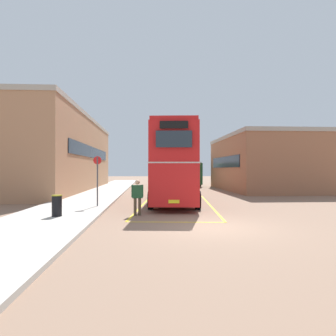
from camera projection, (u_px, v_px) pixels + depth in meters
ground_plane at (176, 195)px, 25.85m from camera, size 135.60×135.60×0.00m
sidewalk_left at (102, 192)px, 27.84m from camera, size 4.00×57.60×0.14m
brick_building_left at (66, 154)px, 31.49m from camera, size 5.36×25.16×7.42m
depot_building_right at (266, 163)px, 31.94m from camera, size 8.86×14.24×5.60m
double_decker_bus at (175, 164)px, 19.77m from camera, size 3.49×10.52×4.75m
single_deck_bus at (186, 173)px, 40.68m from camera, size 3.27×8.29×3.02m
pedestrian_boarding at (137, 195)px, 14.41m from camera, size 0.56×0.30×1.67m
litter_bin at (57, 206)px, 13.25m from camera, size 0.45×0.45×0.92m
bus_stop_sign at (97, 176)px, 16.92m from camera, size 0.44×0.08×2.73m
bay_marking_yellow at (176, 206)px, 17.84m from camera, size 5.30×12.71×0.01m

